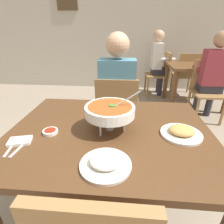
% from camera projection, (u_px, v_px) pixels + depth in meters
% --- Properties ---
extents(ground_plane, '(16.00, 16.00, 0.00)m').
position_uv_depth(ground_plane, '(110.00, 209.00, 1.44)').
color(ground_plane, gray).
extents(cafe_rear_partition, '(10.00, 0.10, 3.00)m').
position_uv_depth(cafe_rear_partition, '(125.00, 20.00, 3.80)').
color(cafe_rear_partition, '#BCB2A3').
rests_on(cafe_rear_partition, ground_plane).
extents(dining_table_main, '(1.26, 0.97, 0.76)m').
position_uv_depth(dining_table_main, '(110.00, 143.00, 1.15)').
color(dining_table_main, '#51331C').
rests_on(dining_table_main, ground_plane).
extents(chair_diner_main, '(0.44, 0.44, 0.90)m').
position_uv_depth(chair_diner_main, '(117.00, 112.00, 1.91)').
color(chair_diner_main, olive).
rests_on(chair_diner_main, ground_plane).
extents(diner_main, '(0.40, 0.45, 1.31)m').
position_uv_depth(diner_main, '(117.00, 90.00, 1.84)').
color(diner_main, '#2D2D38').
rests_on(diner_main, ground_plane).
extents(curry_bowl, '(0.33, 0.30, 0.26)m').
position_uv_depth(curry_bowl, '(109.00, 111.00, 1.05)').
color(curry_bowl, silver).
rests_on(curry_bowl, dining_table_main).
extents(rice_plate, '(0.24, 0.24, 0.06)m').
position_uv_depth(rice_plate, '(106.00, 163.00, 0.80)').
color(rice_plate, white).
rests_on(rice_plate, dining_table_main).
extents(appetizer_plate, '(0.24, 0.24, 0.06)m').
position_uv_depth(appetizer_plate, '(181.00, 132.00, 1.04)').
color(appetizer_plate, white).
rests_on(appetizer_plate, dining_table_main).
extents(sauce_dish, '(0.09, 0.09, 0.02)m').
position_uv_depth(sauce_dish, '(50.00, 132.00, 1.06)').
color(sauce_dish, white).
rests_on(sauce_dish, dining_table_main).
extents(napkin_folded, '(0.14, 0.11, 0.02)m').
position_uv_depth(napkin_folded, '(20.00, 141.00, 0.98)').
color(napkin_folded, white).
rests_on(napkin_folded, dining_table_main).
extents(fork_utensil, '(0.04, 0.17, 0.01)m').
position_uv_depth(fork_utensil, '(11.00, 147.00, 0.94)').
color(fork_utensil, silver).
rests_on(fork_utensil, dining_table_main).
extents(spoon_utensil, '(0.03, 0.17, 0.01)m').
position_uv_depth(spoon_utensil, '(20.00, 147.00, 0.93)').
color(spoon_utensil, silver).
rests_on(spoon_utensil, dining_table_main).
extents(dining_table_far, '(1.00, 0.80, 0.76)m').
position_uv_depth(dining_table_far, '(196.00, 72.00, 3.13)').
color(dining_table_far, brown).
rests_on(dining_table_far, ground_plane).
extents(chair_bg_left, '(0.46, 0.46, 0.90)m').
position_uv_depth(chair_bg_left, '(161.00, 72.00, 3.69)').
color(chair_bg_left, olive).
rests_on(chair_bg_left, ground_plane).
extents(chair_bg_middle, '(0.45, 0.45, 0.90)m').
position_uv_depth(chair_bg_middle, '(206.00, 87.00, 2.73)').
color(chair_bg_middle, olive).
rests_on(chair_bg_middle, ground_plane).
extents(chair_bg_right, '(0.46, 0.46, 0.90)m').
position_uv_depth(chair_bg_right, '(186.00, 73.00, 3.59)').
color(chair_bg_right, olive).
rests_on(chair_bg_right, ground_plane).
extents(patron_bg_left, '(0.45, 0.40, 1.31)m').
position_uv_depth(patron_bg_left, '(158.00, 60.00, 3.65)').
color(patron_bg_left, '#2D2D38').
rests_on(patron_bg_left, ground_plane).
extents(patron_bg_middle, '(0.40, 0.45, 1.31)m').
position_uv_depth(patron_bg_middle, '(213.00, 72.00, 2.59)').
color(patron_bg_middle, '#2D2D38').
rests_on(patron_bg_middle, ground_plane).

